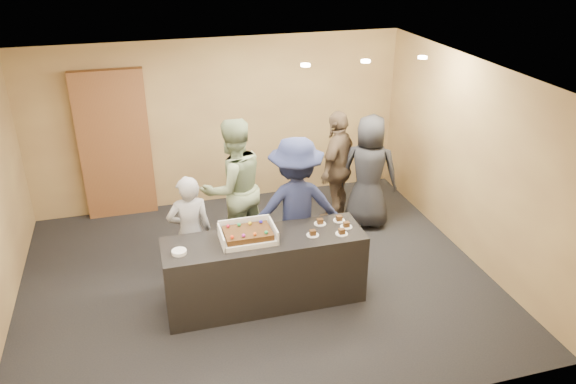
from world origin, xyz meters
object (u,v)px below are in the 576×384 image
object	(u,v)px
storage_cabinet	(115,145)
person_brown_extra	(338,167)
serving_counter	(265,270)
person_dark_suit	(369,172)
person_sage_man	(233,188)
sheet_cake	(248,233)
plate_stack	(179,252)
person_navy_man	(296,208)
cake_box	(247,236)
person_server_grey	(190,232)

from	to	relation	value
storage_cabinet	person_brown_extra	bearing A→B (deg)	-19.35
serving_counter	person_dark_suit	bearing A→B (deg)	37.57
person_sage_man	storage_cabinet	bearing A→B (deg)	-64.68
sheet_cake	person_brown_extra	distance (m)	2.52
storage_cabinet	person_dark_suit	world-z (taller)	storage_cabinet
sheet_cake	plate_stack	world-z (taller)	sheet_cake
storage_cabinet	plate_stack	world-z (taller)	storage_cabinet
person_navy_man	person_sage_man	bearing A→B (deg)	-42.49
cake_box	person_brown_extra	distance (m)	2.50
plate_stack	person_dark_suit	bearing A→B (deg)	27.86
cake_box	sheet_cake	size ratio (longest dim) A/B	1.17
person_dark_suit	person_server_grey	bearing A→B (deg)	47.09
sheet_cake	person_server_grey	xyz separation A→B (m)	(-0.61, 0.62, -0.24)
person_dark_suit	plate_stack	bearing A→B (deg)	57.33
serving_counter	storage_cabinet	bearing A→B (deg)	119.86
storage_cabinet	plate_stack	xyz separation A→B (m)	(0.64, -2.98, -0.25)
storage_cabinet	person_sage_man	xyz separation A→B (m)	(1.52, -1.63, -0.18)
person_sage_man	person_brown_extra	size ratio (longest dim) A/B	1.11
person_server_grey	person_dark_suit	distance (m)	2.93
storage_cabinet	person_server_grey	distance (m)	2.48
storage_cabinet	sheet_cake	xyz separation A→B (m)	(1.45, -2.91, -0.17)
person_sage_man	person_dark_suit	xyz separation A→B (m)	(2.10, 0.22, -0.11)
cake_box	person_sage_man	world-z (taller)	person_sage_man
serving_counter	person_sage_man	distance (m)	1.39
cake_box	person_sage_man	xyz separation A→B (m)	(0.08, 1.26, 0.04)
cake_box	person_brown_extra	world-z (taller)	person_brown_extra
storage_cabinet	person_sage_man	distance (m)	2.24
person_sage_man	person_brown_extra	bearing A→B (deg)	178.51
serving_counter	plate_stack	bearing A→B (deg)	-175.33
person_brown_extra	plate_stack	bearing A→B (deg)	-10.64
person_brown_extra	person_dark_suit	bearing A→B (deg)	99.00
storage_cabinet	person_server_grey	xyz separation A→B (m)	(0.84, -2.29, -0.41)
plate_stack	person_brown_extra	size ratio (longest dim) A/B	0.09
storage_cabinet	sheet_cake	size ratio (longest dim) A/B	4.28
cake_box	person_dark_suit	bearing A→B (deg)	34.18
storage_cabinet	person_sage_man	bearing A→B (deg)	-46.91
person_sage_man	person_navy_man	distance (m)	1.00
person_sage_man	person_brown_extra	xyz separation A→B (m)	(1.70, 0.50, -0.09)
cake_box	serving_counter	bearing A→B (deg)	-6.97
storage_cabinet	serving_counter	bearing A→B (deg)	-60.58
person_server_grey	person_navy_man	xyz separation A→B (m)	(1.35, -0.07, 0.19)
person_navy_man	person_brown_extra	size ratio (longest dim) A/B	1.06
serving_counter	person_dark_suit	world-z (taller)	person_dark_suit
cake_box	plate_stack	world-z (taller)	cake_box
person_navy_man	person_brown_extra	xyz separation A→B (m)	(1.03, 1.23, -0.06)
person_navy_man	person_brown_extra	bearing A→B (deg)	-124.71
person_server_grey	cake_box	bearing A→B (deg)	132.21
serving_counter	plate_stack	xyz separation A→B (m)	(-1.00, -0.07, 0.47)
cake_box	sheet_cake	world-z (taller)	cake_box
person_brown_extra	storage_cabinet	bearing A→B (deg)	-65.61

